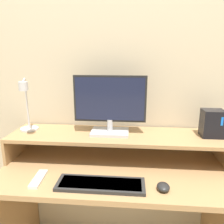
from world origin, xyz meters
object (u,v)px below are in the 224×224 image
at_px(mouse, 163,187).
at_px(router_dock, 212,123).
at_px(keyboard, 101,184).
at_px(monitor, 110,105).
at_px(desk_lamp, 27,109).
at_px(remote_control, 38,179).

bearing_deg(mouse, router_dock, 45.98).
xyz_separation_m(router_dock, keyboard, (-0.64, -0.33, -0.24)).
distance_m(monitor, desk_lamp, 0.52).
relative_size(monitor, mouse, 5.81).
bearing_deg(remote_control, keyboard, -3.85).
distance_m(desk_lamp, remote_control, 0.45).
bearing_deg(keyboard, desk_lamp, 150.26).
relative_size(desk_lamp, remote_control, 2.03).
bearing_deg(monitor, keyboard, -92.85).
distance_m(router_dock, mouse, 0.52).
height_order(router_dock, keyboard, router_dock).
distance_m(monitor, router_dock, 0.63).
xyz_separation_m(monitor, remote_control, (-0.36, -0.31, -0.35)).
relative_size(keyboard, mouse, 5.89).
distance_m(mouse, remote_control, 0.66).
bearing_deg(desk_lamp, remote_control, -58.72).
bearing_deg(router_dock, keyboard, -152.95).
bearing_deg(remote_control, mouse, -2.70).
distance_m(router_dock, remote_control, 1.06).
bearing_deg(remote_control, desk_lamp, 121.28).
relative_size(desk_lamp, mouse, 4.50).
height_order(monitor, desk_lamp, monitor).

